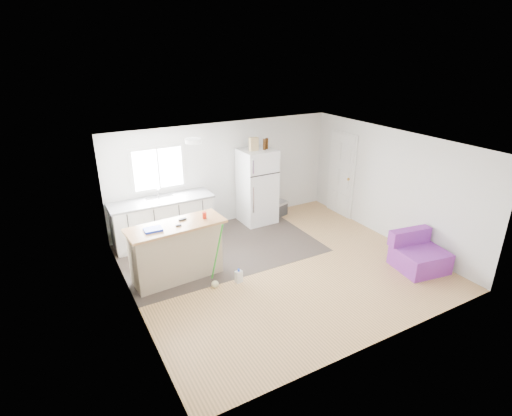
{
  "coord_description": "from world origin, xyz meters",
  "views": [
    {
      "loc": [
        -3.7,
        -5.67,
        3.98
      ],
      "look_at": [
        -0.16,
        0.7,
        1.0
      ],
      "focal_mm": 28.0,
      "sensor_mm": 36.0,
      "label": 1
    }
  ],
  "objects_px": {
    "refrigerator": "(257,186)",
    "cooler": "(277,208)",
    "purple_seat": "(418,255)",
    "mop": "(216,274)",
    "peninsula": "(176,251)",
    "cleaner_jug": "(239,276)",
    "cardboard_box": "(254,144)",
    "kitchen_cabinets": "(163,220)",
    "bottle_left": "(264,144)",
    "red_cup": "(204,215)",
    "bottle_right": "(267,143)",
    "blue_tray": "(153,230)"
  },
  "relations": [
    {
      "from": "refrigerator",
      "to": "bottle_left",
      "type": "distance_m",
      "value": 1.03
    },
    {
      "from": "blue_tray",
      "to": "bottle_left",
      "type": "bearing_deg",
      "value": 26.09
    },
    {
      "from": "mop",
      "to": "cleaner_jug",
      "type": "bearing_deg",
      "value": -43.31
    },
    {
      "from": "blue_tray",
      "to": "bottle_left",
      "type": "relative_size",
      "value": 1.2
    },
    {
      "from": "cooler",
      "to": "purple_seat",
      "type": "relative_size",
      "value": 0.55
    },
    {
      "from": "blue_tray",
      "to": "bottle_left",
      "type": "height_order",
      "value": "bottle_left"
    },
    {
      "from": "purple_seat",
      "to": "bottle_left",
      "type": "bearing_deg",
      "value": 122.9
    },
    {
      "from": "cooler",
      "to": "bottle_right",
      "type": "height_order",
      "value": "bottle_right"
    },
    {
      "from": "blue_tray",
      "to": "bottle_left",
      "type": "distance_m",
      "value": 3.49
    },
    {
      "from": "mop",
      "to": "blue_tray",
      "type": "height_order",
      "value": "mop"
    },
    {
      "from": "cooler",
      "to": "bottle_right",
      "type": "xyz_separation_m",
      "value": [
        -0.38,
        -0.09,
        1.72
      ]
    },
    {
      "from": "red_cup",
      "to": "cardboard_box",
      "type": "distance_m",
      "value": 2.49
    },
    {
      "from": "peninsula",
      "to": "refrigerator",
      "type": "distance_m",
      "value": 2.97
    },
    {
      "from": "purple_seat",
      "to": "mop",
      "type": "height_order",
      "value": "mop"
    },
    {
      "from": "refrigerator",
      "to": "bottle_left",
      "type": "height_order",
      "value": "bottle_left"
    },
    {
      "from": "cooler",
      "to": "cleaner_jug",
      "type": "relative_size",
      "value": 1.99
    },
    {
      "from": "bottle_left",
      "to": "bottle_right",
      "type": "relative_size",
      "value": 1.0
    },
    {
      "from": "cooler",
      "to": "mop",
      "type": "relative_size",
      "value": 0.46
    },
    {
      "from": "cooler",
      "to": "red_cup",
      "type": "height_order",
      "value": "red_cup"
    },
    {
      "from": "kitchen_cabinets",
      "to": "peninsula",
      "type": "height_order",
      "value": "kitchen_cabinets"
    },
    {
      "from": "kitchen_cabinets",
      "to": "red_cup",
      "type": "height_order",
      "value": "kitchen_cabinets"
    },
    {
      "from": "cardboard_box",
      "to": "blue_tray",
      "type": "bearing_deg",
      "value": -151.22
    },
    {
      "from": "red_cup",
      "to": "blue_tray",
      "type": "bearing_deg",
      "value": -176.83
    },
    {
      "from": "peninsula",
      "to": "refrigerator",
      "type": "height_order",
      "value": "refrigerator"
    },
    {
      "from": "refrigerator",
      "to": "red_cup",
      "type": "relative_size",
      "value": 14.8
    },
    {
      "from": "purple_seat",
      "to": "cleaner_jug",
      "type": "xyz_separation_m",
      "value": [
        -3.23,
        1.2,
        -0.14
      ]
    },
    {
      "from": "mop",
      "to": "cardboard_box",
      "type": "distance_m",
      "value": 3.3
    },
    {
      "from": "bottle_right",
      "to": "cooler",
      "type": "bearing_deg",
      "value": 13.5
    },
    {
      "from": "purple_seat",
      "to": "red_cup",
      "type": "distance_m",
      "value": 4.13
    },
    {
      "from": "cleaner_jug",
      "to": "mop",
      "type": "height_order",
      "value": "mop"
    },
    {
      "from": "kitchen_cabinets",
      "to": "peninsula",
      "type": "distance_m",
      "value": 1.59
    },
    {
      "from": "refrigerator",
      "to": "blue_tray",
      "type": "distance_m",
      "value": 3.32
    },
    {
      "from": "cooler",
      "to": "refrigerator",
      "type": "bearing_deg",
      "value": 168.87
    },
    {
      "from": "cleaner_jug",
      "to": "peninsula",
      "type": "bearing_deg",
      "value": 131.94
    },
    {
      "from": "kitchen_cabinets",
      "to": "mop",
      "type": "height_order",
      "value": "kitchen_cabinets"
    },
    {
      "from": "purple_seat",
      "to": "bottle_left",
      "type": "distance_m",
      "value": 4.0
    },
    {
      "from": "purple_seat",
      "to": "mop",
      "type": "distance_m",
      "value": 3.86
    },
    {
      "from": "cooler",
      "to": "peninsula",
      "type": "bearing_deg",
      "value": -169.61
    },
    {
      "from": "peninsula",
      "to": "refrigerator",
      "type": "relative_size",
      "value": 1.0
    },
    {
      "from": "kitchen_cabinets",
      "to": "bottle_left",
      "type": "height_order",
      "value": "bottle_left"
    },
    {
      "from": "cooler",
      "to": "cleaner_jug",
      "type": "distance_m",
      "value": 3.19
    },
    {
      "from": "cooler",
      "to": "kitchen_cabinets",
      "type": "bearing_deg",
      "value": 163.79
    },
    {
      "from": "cardboard_box",
      "to": "mop",
      "type": "bearing_deg",
      "value": -132.59
    },
    {
      "from": "kitchen_cabinets",
      "to": "cooler",
      "type": "bearing_deg",
      "value": 0.41
    },
    {
      "from": "red_cup",
      "to": "blue_tray",
      "type": "relative_size",
      "value": 0.4
    },
    {
      "from": "purple_seat",
      "to": "blue_tray",
      "type": "distance_m",
      "value": 4.95
    },
    {
      "from": "cooler",
      "to": "cardboard_box",
      "type": "height_order",
      "value": "cardboard_box"
    },
    {
      "from": "peninsula",
      "to": "cleaner_jug",
      "type": "distance_m",
      "value": 1.21
    },
    {
      "from": "refrigerator",
      "to": "cooler",
      "type": "relative_size",
      "value": 3.26
    },
    {
      "from": "cardboard_box",
      "to": "cooler",
      "type": "bearing_deg",
      "value": 7.44
    }
  ]
}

